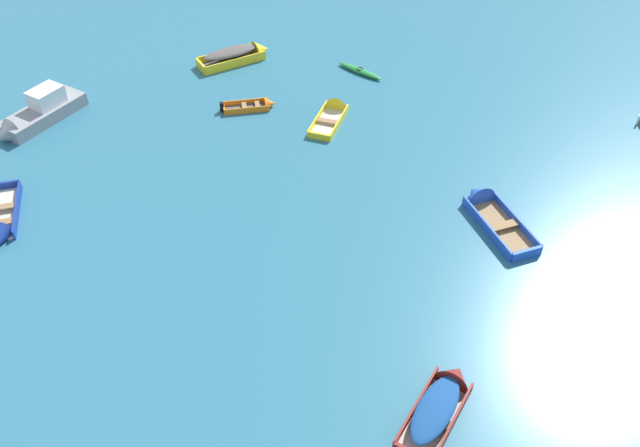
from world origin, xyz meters
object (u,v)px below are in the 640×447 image
Objects in this scene: kayak_green_midfield_left at (360,71)px; rowboat_deep_blue_near_left at (0,227)px; rowboat_yellow_cluster_outer at (334,111)px; rowboat_orange_outer_left at (258,105)px; rowboat_maroon_foreground_center at (442,399)px; rowboat_yellow_back_row_center at (241,54)px; motor_launch_grey_far_right at (37,114)px; rowboat_blue_outer_right at (486,207)px.

rowboat_deep_blue_near_left is at bearing -141.29° from kayak_green_midfield_left.
rowboat_orange_outer_left is at bearing 170.57° from rowboat_yellow_cluster_outer.
rowboat_yellow_cluster_outer is at bearing 98.40° from rowboat_maroon_foreground_center.
kayak_green_midfield_left is at bearing 38.71° from rowboat_deep_blue_near_left.
rowboat_deep_blue_near_left is 18.03m from rowboat_yellow_back_row_center.
motor_launch_grey_far_right is 15.77m from rowboat_yellow_cluster_outer.
rowboat_yellow_back_row_center is 25.87m from rowboat_maroon_foreground_center.
rowboat_yellow_cluster_outer reaches higher than kayak_green_midfield_left.
motor_launch_grey_far_right is at bearing -174.50° from rowboat_orange_outer_left.
rowboat_blue_outer_right reaches higher than rowboat_yellow_cluster_outer.
kayak_green_midfield_left is 6.98m from rowboat_orange_outer_left.
rowboat_maroon_foreground_center is 0.82× the size of rowboat_blue_outer_right.
rowboat_deep_blue_near_left reaches higher than kayak_green_midfield_left.
rowboat_yellow_back_row_center is at bearing 130.68° from rowboat_yellow_cluster_outer.
rowboat_deep_blue_near_left is at bearing -122.21° from rowboat_yellow_back_row_center.
motor_launch_grey_far_right reaches higher than rowboat_blue_outer_right.
rowboat_blue_outer_right is 1.25× the size of rowboat_yellow_cluster_outer.
rowboat_maroon_foreground_center is 25.72m from motor_launch_grey_far_right.
rowboat_yellow_back_row_center reaches higher than rowboat_yellow_cluster_outer.
motor_launch_grey_far_right is (-18.47, 17.90, 0.20)m from rowboat_maroon_foreground_center.
rowboat_yellow_cluster_outer is (14.99, 9.00, -0.04)m from rowboat_deep_blue_near_left.
rowboat_blue_outer_right reaches higher than rowboat_deep_blue_near_left.
rowboat_maroon_foreground_center is at bearing -110.46° from rowboat_blue_outer_right.
rowboat_deep_blue_near_left is at bearing -149.01° from rowboat_yellow_cluster_outer.
rowboat_orange_outer_left is at bearing 41.85° from rowboat_deep_blue_near_left.
rowboat_deep_blue_near_left is at bearing -178.32° from rowboat_blue_outer_right.
rowboat_deep_blue_near_left is 0.96× the size of rowboat_yellow_back_row_center.
rowboat_blue_outer_right reaches higher than kayak_green_midfield_left.
rowboat_yellow_back_row_center is 5.70m from rowboat_orange_outer_left.
rowboat_blue_outer_right is at bearing 1.68° from rowboat_deep_blue_near_left.
rowboat_deep_blue_near_left is 1.15× the size of rowboat_yellow_cluster_outer.
rowboat_maroon_foreground_center is at bearing -81.60° from rowboat_yellow_cluster_outer.
rowboat_yellow_back_row_center reaches higher than rowboat_orange_outer_left.
kayak_green_midfield_left is at bearing 32.14° from rowboat_orange_outer_left.
rowboat_orange_outer_left reaches higher than kayak_green_midfield_left.
rowboat_yellow_back_row_center is 1.51× the size of rowboat_orange_outer_left.
rowboat_yellow_cluster_outer is at bearing -9.43° from rowboat_orange_outer_left.
rowboat_blue_outer_right is at bearing -51.12° from rowboat_yellow_back_row_center.
rowboat_maroon_foreground_center reaches higher than rowboat_orange_outer_left.
rowboat_orange_outer_left is 0.63× the size of rowboat_blue_outer_right.
rowboat_deep_blue_near_left is 0.85× the size of motor_launch_grey_far_right.
rowboat_orange_outer_left is at bearing -147.86° from kayak_green_midfield_left.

